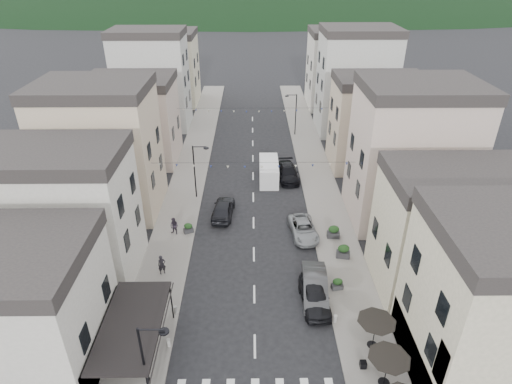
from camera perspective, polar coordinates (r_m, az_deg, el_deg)
sidewalk_left at (r=51.77m, az=-8.74°, el=2.63°), size 4.00×76.00×0.12m
sidewalk_right at (r=51.81m, az=7.93°, el=2.72°), size 4.00×76.00×0.12m
bistro_building at (r=29.22m, az=30.55°, el=-13.53°), size 10.00×8.00×10.00m
boutique_awning at (r=28.25m, az=-15.68°, el=-16.68°), size 3.77×7.50×3.28m
buildings_row_left at (r=56.16m, az=-15.69°, el=10.71°), size 10.20×54.16×14.00m
buildings_row_right at (r=55.10m, az=15.08°, el=10.66°), size 10.20×54.16×14.50m
cafe_terrace at (r=27.59m, az=17.25°, el=-20.73°), size 2.50×8.10×2.53m
streetlamp_left_near at (r=25.55m, az=-14.19°, el=-20.75°), size 1.70×0.56×6.00m
streetlamp_left_far at (r=44.62m, az=-7.89°, el=3.39°), size 1.70×0.56×6.00m
streetlamp_right_far at (r=61.27m, az=5.08°, el=10.79°), size 1.70×0.56×6.00m
bollards at (r=29.67m, az=-0.15°, el=-20.07°), size 11.66×10.26×0.60m
bunting_near at (r=39.81m, az=-0.36°, el=3.50°), size 19.00×0.28×0.62m
bunting_far at (r=54.67m, az=-0.45°, el=10.78°), size 19.00×0.28×0.62m
parked_car_a at (r=32.74m, az=7.82°, el=-13.58°), size 2.20×4.89×1.63m
parked_car_b at (r=33.51m, az=7.84°, el=-12.29°), size 2.17×5.33×1.72m
parked_car_c at (r=39.87m, az=6.33°, el=-4.91°), size 2.76×5.08×1.35m
parked_car_d at (r=49.64m, az=4.29°, el=2.61°), size 2.54×5.45×1.54m
parked_car_e at (r=42.47m, az=-4.40°, el=-2.23°), size 2.40×5.03×1.66m
delivery_van at (r=48.92m, az=1.72°, el=2.91°), size 2.17×5.38×2.57m
pedestrian_a at (r=35.75m, az=-12.44°, el=-9.46°), size 0.74×0.62×1.72m
pedestrian_b at (r=40.20m, az=-10.85°, el=-4.49°), size 1.01×0.91×1.70m
planter_la at (r=33.46m, az=-13.77°, el=-13.44°), size 1.19×0.88×1.19m
planter_lb at (r=40.38m, az=-9.02°, el=-4.76°), size 1.01×0.80×0.99m
planter_ra at (r=34.35m, az=10.80°, el=-11.94°), size 0.96×0.65×0.99m
planter_rb at (r=37.51m, az=11.56°, el=-7.74°), size 1.23×0.83×1.27m
planter_rc at (r=39.78m, az=10.30°, el=-5.24°), size 1.16×0.69×1.26m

